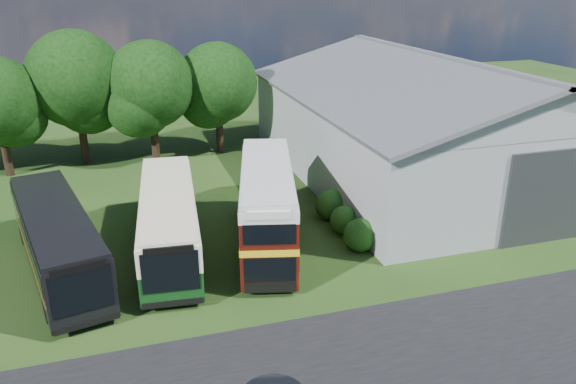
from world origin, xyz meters
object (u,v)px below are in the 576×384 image
object	(u,v)px
bus_maroon_double	(267,207)
bus_dark_single	(57,239)
storage_shed	(429,113)
bus_green_single	(169,220)

from	to	relation	value
bus_maroon_double	bus_dark_single	bearing A→B (deg)	-167.65
storage_shed	bus_maroon_double	xyz separation A→B (m)	(-13.77, -8.31, -2.01)
storage_shed	bus_dark_single	world-z (taller)	storage_shed
bus_green_single	bus_maroon_double	size ratio (longest dim) A/B	1.13
bus_green_single	bus_maroon_double	world-z (taller)	bus_maroon_double
bus_green_single	bus_maroon_double	bearing A→B (deg)	-5.91
bus_green_single	bus_dark_single	xyz separation A→B (m)	(-5.12, -0.63, -0.01)
bus_maroon_double	bus_dark_single	xyz separation A→B (m)	(-9.91, 0.31, -0.47)
bus_green_single	bus_maroon_double	xyz separation A→B (m)	(4.79, -0.94, 0.46)
storage_shed	bus_green_single	bearing A→B (deg)	-158.36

